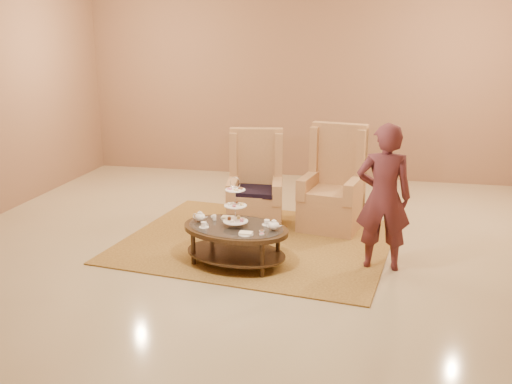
% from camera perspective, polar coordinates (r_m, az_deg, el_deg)
% --- Properties ---
extents(ground, '(8.00, 8.00, 0.00)m').
position_cam_1_polar(ground, '(6.61, 0.76, -6.55)').
color(ground, beige).
rests_on(ground, ground).
extents(ceiling, '(8.00, 8.00, 0.02)m').
position_cam_1_polar(ceiling, '(6.61, 0.76, -6.55)').
color(ceiling, silver).
rests_on(ceiling, ground).
extents(wall_back, '(8.00, 0.04, 3.50)m').
position_cam_1_polar(wall_back, '(10.10, 5.37, 11.31)').
color(wall_back, '#986E53').
rests_on(wall_back, ground).
extents(rug, '(3.47, 3.02, 0.02)m').
position_cam_1_polar(rug, '(7.07, 0.06, -4.95)').
color(rug, '#B08F3E').
rests_on(rug, ground).
extents(tea_table, '(1.35, 1.07, 1.01)m').
position_cam_1_polar(tea_table, '(6.29, -2.05, -4.16)').
color(tea_table, black).
rests_on(tea_table, ground).
extents(armchair_left, '(0.80, 0.82, 1.29)m').
position_cam_1_polar(armchair_left, '(7.50, -0.05, -0.31)').
color(armchair_left, tan).
rests_on(armchair_left, ground).
extents(armchair_right, '(0.86, 0.88, 1.36)m').
position_cam_1_polar(armchair_right, '(7.56, 7.75, -0.17)').
color(armchair_right, tan).
rests_on(armchair_right, ground).
extents(person, '(0.61, 0.42, 1.61)m').
position_cam_1_polar(person, '(6.22, 12.64, -0.54)').
color(person, '#502228').
rests_on(person, ground).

